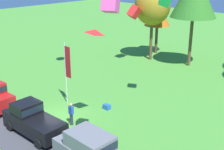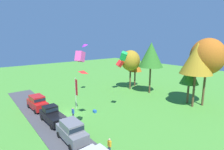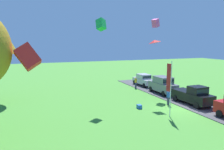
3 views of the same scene
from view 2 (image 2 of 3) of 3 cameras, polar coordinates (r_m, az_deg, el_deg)
name	(u,v)px [view 2 (image 2 of 3)]	position (r m, az deg, el deg)	size (l,w,h in m)	color
ground_plane	(67,116)	(27.50, -14.47, -12.76)	(120.00, 120.00, 0.00)	#478E33
pavement_strip	(48,121)	(26.60, -20.06, -13.90)	(36.00, 4.40, 0.06)	#424247
car_suv_mid_row	(37,102)	(30.79, -23.22, -8.10)	(4.71, 2.27, 2.28)	red
car_pickup_near_entrance	(52,115)	(25.65, -18.95, -12.15)	(5.06, 2.18, 2.14)	black
car_suv_far_end	(72,130)	(20.67, -13.03, -17.21)	(4.63, 2.10, 2.28)	slate
person_on_lawn	(73,113)	(25.90, -12.58, -12.11)	(0.36, 0.24, 1.71)	#2D334C
person_beside_suv	(109,146)	(18.45, -0.84, -22.24)	(0.36, 0.24, 1.71)	#2D334C
tree_center_back	(135,65)	(42.35, 7.58, 3.37)	(3.27, 3.27, 6.90)	brown
tree_far_right	(131,61)	(39.14, 6.08, 4.65)	(4.19, 4.19, 8.85)	brown
tree_left_of_center	(151,55)	(36.78, 12.61, 6.41)	(5.02, 5.02, 10.59)	brown
tree_lone_near	(190,75)	(33.00, 24.00, -0.05)	(3.19, 3.19, 6.74)	brown
tree_far_left	(197,59)	(31.19, 25.96, 4.85)	(5.08, 5.08, 10.72)	brown
tree_right_of_center	(207,57)	(32.57, 28.68, 5.29)	(5.40, 5.40, 11.40)	brown
flag_banner	(76,89)	(28.61, -11.62, -4.61)	(0.71, 0.08, 5.22)	silver
cooler_box	(95,111)	(27.79, -5.67, -11.72)	(0.56, 0.40, 0.40)	blue
kite_box_over_trees	(120,64)	(37.50, 2.55, 3.71)	(0.91, 0.91, 1.27)	red
kite_box_mid_center	(124,56)	(25.27, 3.82, 6.22)	(0.79, 0.79, 1.10)	green
kite_delta_trailing_tail	(84,45)	(34.84, -9.01, 9.71)	(1.25, 1.25, 0.38)	purple
kite_diamond_near_flag	(84,72)	(23.06, -9.26, 1.10)	(0.87, 1.05, 0.32)	red
kite_box_high_right	(80,56)	(18.17, -10.40, 5.98)	(0.73, 0.73, 1.03)	#EA4C9E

